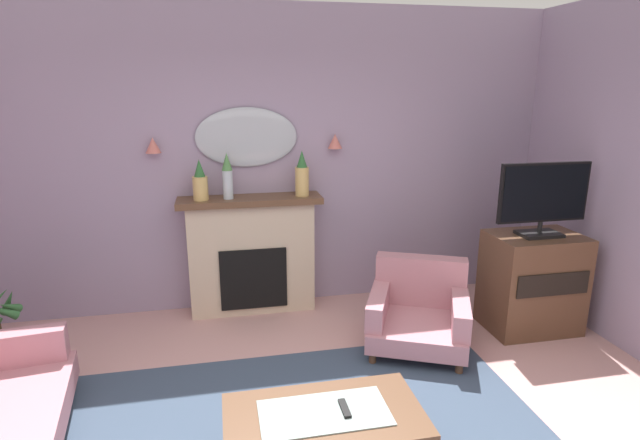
{
  "coord_description": "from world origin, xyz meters",
  "views": [
    {
      "loc": [
        -0.45,
        -2.33,
        2.18
      ],
      "look_at": [
        0.31,
        1.33,
        1.18
      ],
      "focal_mm": 28.08,
      "sensor_mm": 36.0,
      "label": 1
    }
  ],
  "objects": [
    {
      "name": "tv_flatscreen",
      "position": [
        2.31,
        1.43,
        1.25
      ],
      "size": [
        0.84,
        0.24,
        0.65
      ],
      "color": "black",
      "rests_on": "tv_cabinet"
    },
    {
      "name": "armchair_beside_couch",
      "position": [
        1.19,
        1.39,
        0.31
      ],
      "size": [
        1.07,
        1.08,
        0.71
      ],
      "color": "#B77A84",
      "rests_on": "ground"
    },
    {
      "name": "wall_sconce_right",
      "position": [
        0.69,
        2.45,
        1.66
      ],
      "size": [
        0.14,
        0.14,
        0.14
      ],
      "primitive_type": "cone",
      "color": "#D17066"
    },
    {
      "name": "mantel_vase_right",
      "position": [
        -0.61,
        2.33,
        1.32
      ],
      "size": [
        0.14,
        0.14,
        0.38
      ],
      "color": "tan",
      "rests_on": "fireplace"
    },
    {
      "name": "coffee_table",
      "position": [
        0.06,
        0.0,
        0.38
      ],
      "size": [
        1.1,
        0.6,
        0.45
      ],
      "color": "brown",
      "rests_on": "ground"
    },
    {
      "name": "wall_mirror",
      "position": [
        -0.16,
        2.5,
        1.71
      ],
      "size": [
        0.96,
        0.06,
        0.56
      ],
      "primitive_type": "ellipsoid",
      "color": "#B2BCC6"
    },
    {
      "name": "wall_back",
      "position": [
        0.0,
        2.58,
        1.47
      ],
      "size": [
        6.72,
        0.1,
        2.93
      ],
      "primitive_type": "cube",
      "color": "#9E8CA8",
      "rests_on": "ground"
    },
    {
      "name": "mantel_vase_centre",
      "position": [
        0.34,
        2.33,
        1.35
      ],
      "size": [
        0.13,
        0.13,
        0.43
      ],
      "color": "tan",
      "rests_on": "fireplace"
    },
    {
      "name": "fireplace",
      "position": [
        -0.16,
        2.35,
        0.57
      ],
      "size": [
        1.36,
        0.36,
        1.16
      ],
      "color": "beige",
      "rests_on": "ground"
    },
    {
      "name": "mantel_vase_left",
      "position": [
        -0.36,
        2.33,
        1.38
      ],
      "size": [
        0.1,
        0.1,
        0.43
      ],
      "color": "silver",
      "rests_on": "fireplace"
    },
    {
      "name": "tv_remote",
      "position": [
        0.17,
        0.0,
        0.45
      ],
      "size": [
        0.04,
        0.16,
        0.02
      ],
      "primitive_type": "cube",
      "color": "black",
      "rests_on": "coffee_table"
    },
    {
      "name": "wall_sconce_left",
      "position": [
        -1.01,
        2.45,
        1.66
      ],
      "size": [
        0.14,
        0.14,
        0.14
      ],
      "primitive_type": "cone",
      "color": "#D17066"
    },
    {
      "name": "tv_cabinet",
      "position": [
        2.31,
        1.45,
        0.45
      ],
      "size": [
        0.8,
        0.57,
        0.9
      ],
      "color": "brown",
      "rests_on": "ground"
    }
  ]
}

